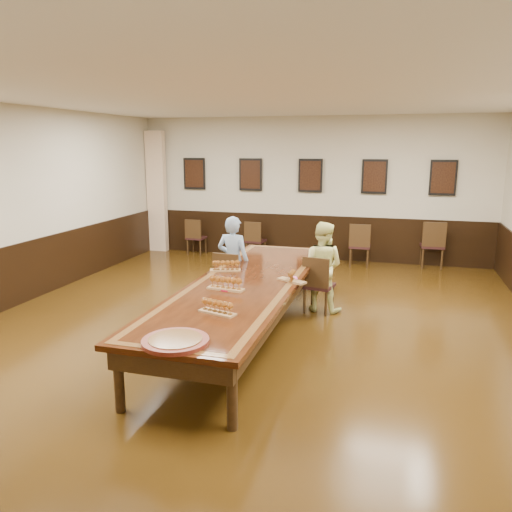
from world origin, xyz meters
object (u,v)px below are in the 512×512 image
(chair_man, at_px, (231,279))
(person_woman, at_px, (322,266))
(chair_woman, at_px, (319,284))
(spare_chair_d, at_px, (432,244))
(spare_chair_a, at_px, (196,237))
(person_man, at_px, (233,261))
(conference_table, at_px, (246,291))
(spare_chair_b, at_px, (256,239))
(carved_platter, at_px, (175,341))
(spare_chair_c, at_px, (360,245))

(chair_man, relative_size, person_woman, 0.65)
(chair_woman, relative_size, spare_chair_d, 0.90)
(chair_woman, relative_size, spare_chair_a, 1.05)
(chair_man, distance_m, person_woman, 1.46)
(person_woman, bearing_deg, spare_chair_a, -33.33)
(person_man, height_order, conference_table, person_man)
(chair_man, bearing_deg, person_man, -90.00)
(spare_chair_a, distance_m, person_man, 4.08)
(spare_chair_b, bearing_deg, chair_man, 105.00)
(person_man, bearing_deg, spare_chair_d, -126.40)
(spare_chair_d, height_order, carved_platter, spare_chair_d)
(spare_chair_c, distance_m, person_man, 3.79)
(chair_woman, distance_m, carved_platter, 3.59)
(person_man, bearing_deg, conference_table, 121.53)
(spare_chair_d, xyz_separation_m, person_woman, (-1.84, -3.48, 0.20))
(conference_table, bearing_deg, spare_chair_c, 75.29)
(chair_man, height_order, spare_chair_d, spare_chair_d)
(conference_table, bearing_deg, carved_platter, -89.94)
(chair_man, distance_m, spare_chair_d, 4.95)
(chair_man, xyz_separation_m, spare_chair_b, (-0.61, 3.58, -0.03))
(spare_chair_b, height_order, person_woman, person_woman)
(chair_woman, xyz_separation_m, spare_chair_a, (-3.49, 3.43, -0.02))
(spare_chair_c, xyz_separation_m, conference_table, (-1.19, -4.52, 0.14))
(chair_man, bearing_deg, spare_chair_b, -74.93)
(spare_chair_b, bearing_deg, person_man, 105.41)
(spare_chair_a, height_order, conference_table, spare_chair_a)
(spare_chair_b, bearing_deg, carved_platter, 105.15)
(spare_chair_a, relative_size, conference_table, 0.17)
(spare_chair_c, height_order, conference_table, spare_chair_c)
(chair_man, relative_size, spare_chair_b, 1.06)
(spare_chair_a, height_order, person_woman, person_woman)
(spare_chair_a, relative_size, person_woman, 0.61)
(chair_man, bearing_deg, chair_woman, -168.19)
(carved_platter, bearing_deg, spare_chair_d, 69.24)
(person_man, distance_m, conference_table, 1.31)
(person_woman, relative_size, conference_table, 0.28)
(spare_chair_b, bearing_deg, conference_table, 109.70)
(person_woman, bearing_deg, carved_platter, 87.12)
(spare_chair_d, distance_m, carved_platter, 7.54)
(spare_chair_d, relative_size, carved_platter, 1.59)
(spare_chair_a, distance_m, spare_chair_c, 3.86)
(spare_chair_d, relative_size, person_woman, 0.71)
(chair_man, bearing_deg, spare_chair_d, -125.73)
(chair_woman, bearing_deg, person_woman, -90.00)
(carved_platter, bearing_deg, chair_woman, 76.81)
(spare_chair_b, relative_size, conference_table, 0.17)
(person_man, bearing_deg, spare_chair_b, -74.52)
(spare_chair_a, xyz_separation_m, person_woman, (3.51, -3.33, 0.28))
(spare_chair_d, xyz_separation_m, person_man, (-3.25, -3.63, 0.23))
(person_man, bearing_deg, chair_man, 90.00)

